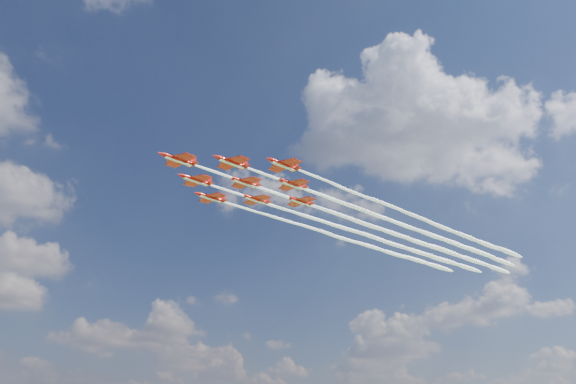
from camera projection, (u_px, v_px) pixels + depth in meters
name	position (u px, v px, depth m)	size (l,w,h in m)	color
jet_lead	(344.00, 216.00, 177.71)	(129.40, 18.76, 2.73)	#B6100A
jet_row2_port	(384.00, 218.00, 179.09)	(129.40, 18.76, 2.73)	#B6100A
jet_row2_starb	(347.00, 229.00, 189.65)	(129.40, 18.76, 2.73)	#B6100A
jet_row3_port	(423.00, 219.00, 180.48)	(129.40, 18.76, 2.73)	#B6100A
jet_row3_centre	(385.00, 230.00, 191.03)	(129.40, 18.76, 2.73)	#B6100A
jet_row3_starb	(350.00, 240.00, 201.59)	(129.40, 18.76, 2.73)	#B6100A
jet_row4_port	(422.00, 232.00, 192.42)	(129.40, 18.76, 2.73)	#B6100A
jet_row4_starb	(386.00, 241.00, 202.98)	(129.40, 18.76, 2.73)	#B6100A
jet_tail	(420.00, 242.00, 204.36)	(129.40, 18.76, 2.73)	#B6100A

